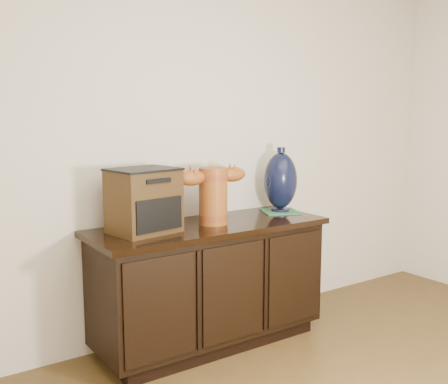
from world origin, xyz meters
TOP-DOWN VIEW (x-y plane):
  - sideboard at (0.00, 2.23)m, footprint 1.46×0.56m
  - terracotta_vessel at (0.02, 2.21)m, footprint 0.48×0.18m
  - tv_radio at (-0.42, 2.25)m, footprint 0.40×0.34m
  - green_mat at (0.60, 2.28)m, footprint 0.30×0.30m
  - lamp_base at (0.60, 2.28)m, footprint 0.29×0.29m
  - spray_can at (0.12, 2.32)m, footprint 0.05×0.05m

SIDE VIEW (x-z plane):
  - sideboard at x=0.00m, z-range 0.01..0.76m
  - green_mat at x=0.60m, z-range 0.76..0.76m
  - spray_can at x=0.12m, z-range 0.75..0.91m
  - tv_radio at x=-0.42m, z-range 0.75..1.11m
  - terracotta_vessel at x=0.02m, z-range 0.78..1.12m
  - lamp_base at x=0.60m, z-range 0.75..1.18m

